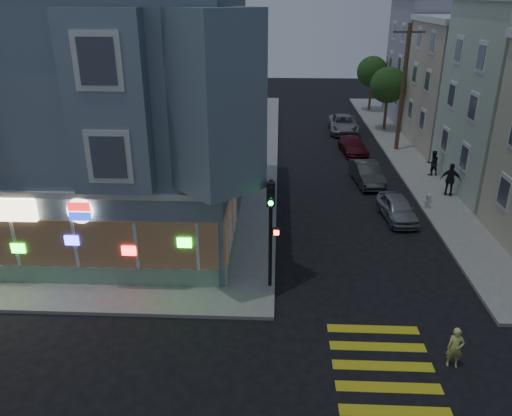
# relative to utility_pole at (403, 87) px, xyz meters

# --- Properties ---
(ground) EXTENTS (120.00, 120.00, 0.00)m
(ground) POSITION_rel_utility_pole_xyz_m (-12.00, -24.00, -4.80)
(ground) COLOR black
(ground) RESTS_ON ground
(sidewalk_nw) EXTENTS (33.00, 42.00, 0.15)m
(sidewalk_nw) POSITION_rel_utility_pole_xyz_m (-25.50, -1.00, -4.72)
(sidewalk_nw) COLOR gray
(sidewalk_nw) RESTS_ON ground
(corner_building) EXTENTS (14.60, 14.60, 11.40)m
(corner_building) POSITION_rel_utility_pole_xyz_m (-18.00, -13.02, 1.02)
(corner_building) COLOR slate
(corner_building) RESTS_ON sidewalk_nw
(row_house_c) EXTENTS (12.00, 8.60, 9.00)m
(row_house_c) POSITION_rel_utility_pole_xyz_m (7.50, 1.00, -0.15)
(row_house_c) COLOR tan
(row_house_c) RESTS_ON sidewalk_ne
(row_house_d) EXTENTS (12.00, 8.60, 10.50)m
(row_house_d) POSITION_rel_utility_pole_xyz_m (7.50, 10.00, 0.60)
(row_house_d) COLOR gray
(row_house_d) RESTS_ON sidewalk_ne
(utility_pole) EXTENTS (2.20, 0.30, 9.00)m
(utility_pole) POSITION_rel_utility_pole_xyz_m (0.00, 0.00, 0.00)
(utility_pole) COLOR #4C3826
(utility_pole) RESTS_ON sidewalk_ne
(street_tree_near) EXTENTS (3.00, 3.00, 5.30)m
(street_tree_near) POSITION_rel_utility_pole_xyz_m (0.20, 6.00, -0.86)
(street_tree_near) COLOR #4C3826
(street_tree_near) RESTS_ON sidewalk_ne
(street_tree_far) EXTENTS (3.00, 3.00, 5.30)m
(street_tree_far) POSITION_rel_utility_pole_xyz_m (0.20, 14.00, -0.86)
(street_tree_far) COLOR #4C3826
(street_tree_far) RESTS_ON sidewalk_ne
(running_child) EXTENTS (0.55, 0.41, 1.39)m
(running_child) POSITION_rel_utility_pole_xyz_m (-3.29, -24.12, -4.10)
(running_child) COLOR #E6E876
(running_child) RESTS_ON ground
(pedestrian_a) EXTENTS (0.90, 0.77, 1.63)m
(pedestrian_a) POSITION_rel_utility_pole_xyz_m (1.00, -5.94, -3.83)
(pedestrian_a) COLOR black
(pedestrian_a) RESTS_ON sidewalk_ne
(pedestrian_b) EXTENTS (1.22, 0.80, 1.93)m
(pedestrian_b) POSITION_rel_utility_pole_xyz_m (1.00, -9.54, -3.68)
(pedestrian_b) COLOR black
(pedestrian_b) RESTS_ON sidewalk_ne
(parked_car_a) EXTENTS (1.82, 3.78, 1.24)m
(parked_car_a) POSITION_rel_utility_pole_xyz_m (-2.67, -12.75, -4.17)
(parked_car_a) COLOR #939499
(parked_car_a) RESTS_ON ground
(parked_car_b) EXTENTS (1.82, 4.17, 1.33)m
(parked_car_b) POSITION_rel_utility_pole_xyz_m (-3.40, -7.36, -4.13)
(parked_car_b) COLOR #383B3D
(parked_car_b) RESTS_ON ground
(parked_car_c) EXTENTS (2.04, 4.24, 1.19)m
(parked_car_c) POSITION_rel_utility_pole_xyz_m (-3.40, -0.91, -4.20)
(parked_car_c) COLOR #55131C
(parked_car_c) RESTS_ON ground
(parked_car_d) EXTENTS (2.50, 5.19, 1.42)m
(parked_car_d) POSITION_rel_utility_pole_xyz_m (-3.40, 5.45, -4.08)
(parked_car_d) COLOR #909399
(parked_car_d) RESTS_ON ground
(traffic_signal) EXTENTS (0.54, 0.50, 4.51)m
(traffic_signal) POSITION_rel_utility_pole_xyz_m (-9.18, -19.94, -1.60)
(traffic_signal) COLOR black
(traffic_signal) RESTS_ON sidewalk_nw
(fire_hydrant) EXTENTS (0.48, 0.28, 0.83)m
(fire_hydrant) POSITION_rel_utility_pole_xyz_m (-0.70, -11.46, -4.21)
(fire_hydrant) COLOR silver
(fire_hydrant) RESTS_ON sidewalk_ne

